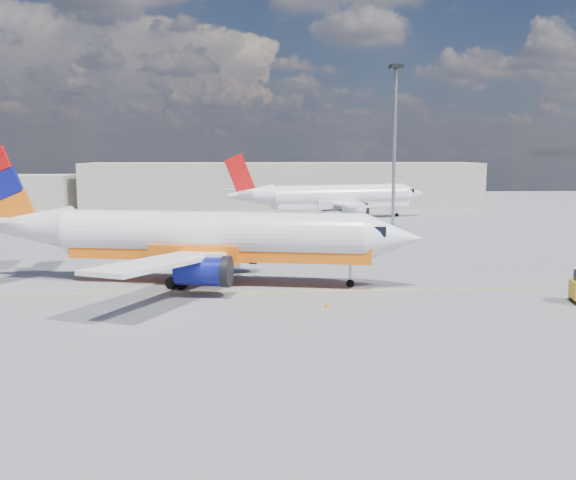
{
  "coord_description": "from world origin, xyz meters",
  "views": [
    {
      "loc": [
        -0.95,
        -41.41,
        9.7
      ],
      "look_at": [
        1.74,
        4.28,
        3.5
      ],
      "focal_mm": 40.0,
      "sensor_mm": 36.0,
      "label": 1
    }
  ],
  "objects": [
    {
      "name": "taxi_line",
      "position": [
        0.0,
        3.0,
        0.01
      ],
      "size": [
        70.0,
        0.15,
        0.01
      ],
      "primitive_type": "cube",
      "color": "yellow",
      "rests_on": "ground"
    },
    {
      "name": "second_jet",
      "position": [
        11.4,
        52.95,
        3.24
      ],
      "size": [
        32.1,
        24.47,
        9.71
      ],
      "rotation": [
        0.0,
        0.0,
        0.28
      ],
      "color": "white",
      "rests_on": "ground"
    },
    {
      "name": "terminal_main",
      "position": [
        5.0,
        75.0,
        4.0
      ],
      "size": [
        70.0,
        14.0,
        8.0
      ],
      "primitive_type": "cube",
      "color": "beige",
      "rests_on": "ground"
    },
    {
      "name": "ground",
      "position": [
        0.0,
        0.0,
        0.0
      ],
      "size": [
        240.0,
        240.0,
        0.0
      ],
      "primitive_type": "plane",
      "color": "slate",
      "rests_on": "ground"
    },
    {
      "name": "floodlight_mast",
      "position": [
        16.36,
        35.36,
        12.04
      ],
      "size": [
        1.47,
        1.47,
        20.09
      ],
      "color": "#97979E",
      "rests_on": "ground"
    },
    {
      "name": "main_jet",
      "position": [
        -4.83,
        6.41,
        3.46
      ],
      "size": [
        34.42,
        26.56,
        10.38
      ],
      "rotation": [
        0.0,
        0.0,
        -0.2
      ],
      "color": "white",
      "rests_on": "ground"
    },
    {
      "name": "traffic_cone",
      "position": [
        3.77,
        -2.25,
        0.24
      ],
      "size": [
        0.35,
        0.35,
        0.49
      ],
      "color": "white",
      "rests_on": "ground"
    }
  ]
}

